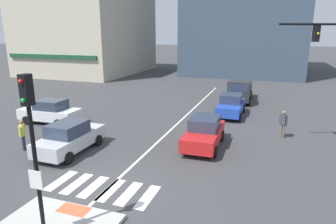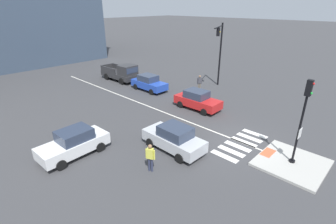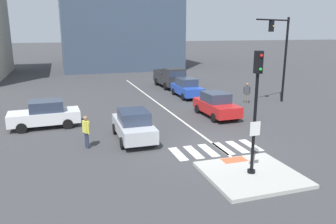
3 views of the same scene
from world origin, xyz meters
TOP-DOWN VIEW (x-y plane):
  - ground_plane at (0.00, 0.00)m, footprint 300.00×300.00m
  - tactile_pad_front at (0.00, -1.94)m, footprint 1.10×0.60m
  - signal_pole at (0.00, -3.34)m, footprint 0.44×0.38m
  - crosswalk_stripe_a at (-1.99, -0.12)m, footprint 0.44×1.80m
  - crosswalk_stripe_b at (-1.19, -0.12)m, footprint 0.44×1.80m
  - crosswalk_stripe_c at (-0.40, -0.12)m, footprint 0.44×1.80m
  - crosswalk_stripe_d at (0.40, -0.12)m, footprint 0.44×1.80m
  - crosswalk_stripe_e at (1.19, -0.12)m, footprint 0.44×1.80m
  - crosswalk_stripe_f at (1.99, -0.12)m, footprint 0.44×1.80m
  - lane_centre_line at (0.23, 10.00)m, footprint 0.14×28.00m
  - building_corner_left at (1.82, 41.79)m, footprint 17.38×22.42m
  - building_corner_right at (-21.32, 31.64)m, footprint 15.69×18.46m
  - car_red_eastbound_mid at (2.85, 5.72)m, footprint 1.91×4.13m
  - car_silver_westbound_near at (-3.54, 2.61)m, footprint 1.88×4.12m
  - car_blue_eastbound_far at (3.39, 12.61)m, footprint 1.88×4.12m
  - car_white_cross_left at (-8.13, 6.55)m, footprint 4.16×1.97m
  - pickup_truck_charcoal_eastbound_distant at (3.51, 17.51)m, footprint 2.13×5.13m
  - pedestrian_at_curb_left at (-6.05, 2.03)m, footprint 0.35×0.51m
  - pedestrian_waiting_far_side at (6.96, 8.62)m, footprint 0.46×0.39m

SIDE VIEW (x-z plane):
  - ground_plane at x=0.00m, z-range 0.00..0.00m
  - crosswalk_stripe_a at x=-1.99m, z-range 0.00..0.01m
  - crosswalk_stripe_b at x=-1.19m, z-range 0.00..0.01m
  - crosswalk_stripe_c at x=-0.40m, z-range 0.00..0.01m
  - crosswalk_stripe_d at x=0.40m, z-range 0.00..0.01m
  - crosswalk_stripe_e at x=1.19m, z-range 0.00..0.01m
  - crosswalk_stripe_f at x=1.99m, z-range 0.00..0.01m
  - lane_centre_line at x=0.23m, z-range 0.00..0.01m
  - tactile_pad_front at x=0.00m, z-range 0.15..0.16m
  - car_red_eastbound_mid at x=2.85m, z-range -0.01..1.63m
  - car_silver_westbound_near at x=-3.54m, z-range -0.01..1.63m
  - car_blue_eastbound_far at x=3.39m, z-range -0.01..1.63m
  - car_white_cross_left at x=-8.13m, z-range -0.01..1.63m
  - pickup_truck_charcoal_eastbound_distant at x=3.51m, z-range -0.06..2.02m
  - pedestrian_at_curb_left at x=-6.05m, z-range 0.15..1.82m
  - pedestrian_waiting_far_side at x=6.96m, z-range 0.15..1.82m
  - signal_pole at x=0.00m, z-range 0.64..5.50m
  - building_corner_right at x=-21.32m, z-range 0.02..12.95m
  - building_corner_left at x=1.82m, z-range 0.02..16.67m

